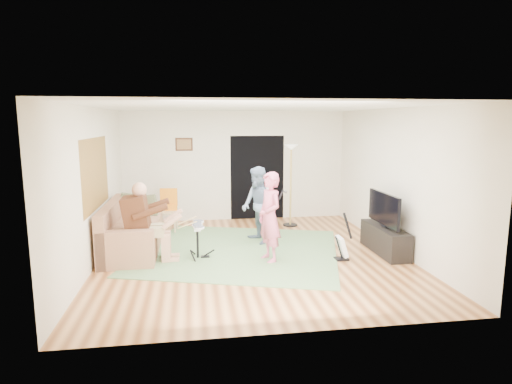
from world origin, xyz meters
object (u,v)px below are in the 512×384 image
at_px(drum_kit, 198,243).
at_px(tv_cabinet, 385,240).
at_px(singer, 270,217).
at_px(dining_chair, 168,216).
at_px(torchiere_lamp, 291,171).
at_px(sofa, 128,235).
at_px(guitarist, 258,205).
at_px(television, 384,209).
at_px(guitar_spare, 342,246).

height_order(drum_kit, tv_cabinet, drum_kit).
relative_size(singer, dining_chair, 1.67).
height_order(torchiere_lamp, dining_chair, torchiere_lamp).
distance_m(sofa, guitarist, 2.58).
bearing_deg(torchiere_lamp, guitarist, -126.48).
xyz_separation_m(torchiere_lamp, television, (1.24, -2.33, -0.47)).
xyz_separation_m(torchiere_lamp, dining_chair, (-2.84, -0.08, -0.98)).
xyz_separation_m(drum_kit, guitarist, (1.23, 0.84, 0.49)).
bearing_deg(guitarist, singer, -14.52).
distance_m(sofa, drum_kit, 1.46).
bearing_deg(guitarist, drum_kit, -71.74).
xyz_separation_m(guitar_spare, torchiere_lamp, (-0.34, 2.62, 1.07)).
relative_size(guitar_spare, dining_chair, 0.91).
distance_m(guitarist, tv_cabinet, 2.54).
distance_m(guitarist, torchiere_lamp, 1.73).
xyz_separation_m(sofa, torchiere_lamp, (3.52, 1.51, 1.00)).
relative_size(sofa, singer, 1.45).
height_order(dining_chair, tv_cabinet, dining_chair).
relative_size(torchiere_lamp, tv_cabinet, 1.37).
xyz_separation_m(tv_cabinet, television, (-0.05, 0.00, 0.60)).
height_order(torchiere_lamp, television, torchiere_lamp).
relative_size(guitar_spare, television, 0.72).
bearing_deg(tv_cabinet, torchiere_lamp, 118.91).
distance_m(guitarist, guitar_spare, 1.93).
distance_m(sofa, guitar_spare, 4.02).
bearing_deg(television, torchiere_lamp, 117.96).
bearing_deg(singer, dining_chair, -159.76).
height_order(tv_cabinet, television, television).
xyz_separation_m(singer, guitarist, (-0.03, 1.16, -0.02)).
distance_m(drum_kit, dining_chair, 2.17).
height_order(singer, guitar_spare, singer).
distance_m(singer, tv_cabinet, 2.31).
bearing_deg(guitar_spare, dining_chair, 141.43).
distance_m(drum_kit, guitarist, 1.57).
relative_size(sofa, torchiere_lamp, 1.20).
xyz_separation_m(sofa, guitar_spare, (3.86, -1.11, -0.06)).
height_order(singer, guitarist, singer).
bearing_deg(sofa, drum_kit, -26.51).
relative_size(singer, tv_cabinet, 1.14).
height_order(guitar_spare, television, television).
relative_size(sofa, guitarist, 1.48).
distance_m(singer, television, 2.20).
height_order(guitarist, torchiere_lamp, torchiere_lamp).
xyz_separation_m(sofa, drum_kit, (1.30, -0.65, -0.02)).
bearing_deg(drum_kit, tv_cabinet, -2.74).
xyz_separation_m(drum_kit, torchiere_lamp, (2.21, 2.16, 1.03)).
distance_m(singer, torchiere_lamp, 2.71).
relative_size(guitarist, television, 1.30).
bearing_deg(guitar_spare, torchiere_lamp, 97.48).
xyz_separation_m(dining_chair, tv_cabinet, (4.13, -2.25, -0.09)).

